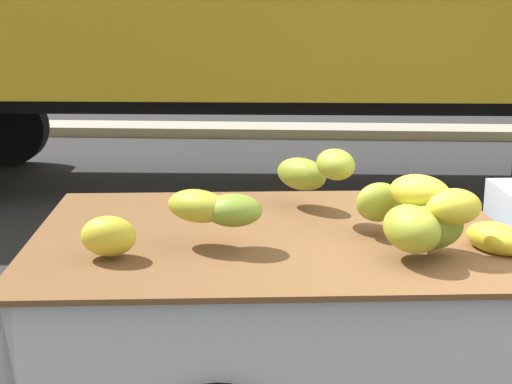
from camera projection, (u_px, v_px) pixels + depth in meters
The scene contains 1 object.
curb_strip at pixel (371, 131), 13.06m from camera, with size 80.00×0.80×0.16m, color gray.
Camera 1 is at (-1.26, -3.81, 2.38)m, focal length 52.86 mm.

